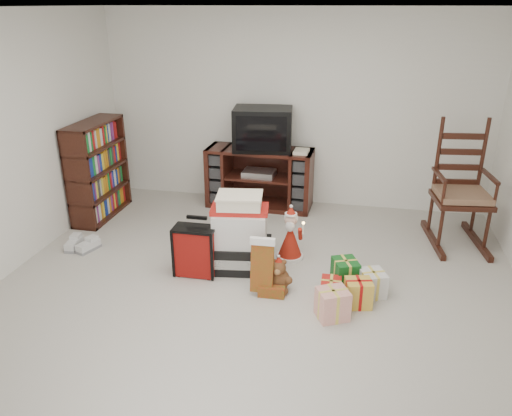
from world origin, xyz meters
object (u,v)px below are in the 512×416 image
(red_suitcase, at_px, (195,251))
(gift_cluster, at_px, (346,288))
(teddy_bear, at_px, (279,276))
(mrs_claus_figurine, at_px, (235,248))
(rocking_chair, at_px, (460,200))
(crt_television, at_px, (263,129))
(tv_stand, at_px, (260,178))
(bookshelf, at_px, (98,172))
(santa_figurine, at_px, (290,238))
(gift_pile, at_px, (240,237))
(sneaker_pair, at_px, (81,245))

(red_suitcase, relative_size, gift_cluster, 0.79)
(teddy_bear, xyz_separation_m, mrs_claus_figurine, (-0.50, 0.32, 0.08))
(rocking_chair, relative_size, crt_television, 1.84)
(tv_stand, xyz_separation_m, teddy_bear, (0.60, -2.04, -0.25))
(crt_television, bearing_deg, bookshelf, -166.66)
(santa_figurine, distance_m, mrs_claus_figurine, 0.61)
(tv_stand, distance_m, mrs_claus_figurine, 1.73)
(mrs_claus_figurine, bearing_deg, gift_pile, 27.35)
(teddy_bear, distance_m, crt_television, 2.30)
(tv_stand, xyz_separation_m, crt_television, (0.04, -0.01, 0.66))
(red_suitcase, distance_m, teddy_bear, 0.87)
(rocking_chair, height_order, red_suitcase, rocking_chair)
(bookshelf, xyz_separation_m, mrs_claus_figurine, (2.01, -1.00, -0.36))
(teddy_bear, distance_m, mrs_claus_figurine, 0.60)
(gift_pile, bearing_deg, rocking_chair, 18.39)
(tv_stand, distance_m, crt_television, 0.66)
(tv_stand, relative_size, gift_pile, 1.77)
(gift_cluster, bearing_deg, tv_stand, 120.44)
(bookshelf, distance_m, mrs_claus_figurine, 2.27)
(tv_stand, relative_size, gift_cluster, 1.83)
(sneaker_pair, xyz_separation_m, gift_cluster, (2.90, -0.42, 0.07))
(mrs_claus_figurine, bearing_deg, sneaker_pair, 178.21)
(bookshelf, bearing_deg, teddy_bear, -27.86)
(red_suitcase, xyz_separation_m, crt_television, (0.30, 1.92, 0.79))
(santa_figurine, distance_m, crt_television, 1.71)
(tv_stand, bearing_deg, santa_figurine, -64.35)
(mrs_claus_figurine, bearing_deg, crt_television, 91.92)
(bookshelf, xyz_separation_m, crt_television, (1.95, 0.71, 0.47))
(rocking_chair, distance_m, gift_cluster, 1.95)
(gift_cluster, distance_m, crt_television, 2.57)
(bookshelf, distance_m, sneaker_pair, 1.11)
(sneaker_pair, bearing_deg, rocking_chair, 18.95)
(red_suitcase, height_order, mrs_claus_figurine, red_suitcase)
(tv_stand, bearing_deg, sneaker_pair, -133.27)
(rocking_chair, distance_m, santa_figurine, 1.98)
(gift_cluster, xyz_separation_m, crt_television, (-1.19, 2.08, 0.94))
(crt_television, bearing_deg, teddy_bear, -81.43)
(red_suitcase, distance_m, santa_figurine, 1.02)
(gift_pile, bearing_deg, gift_cluster, -27.77)
(santa_figurine, bearing_deg, sneaker_pair, -173.25)
(tv_stand, height_order, gift_cluster, tv_stand)
(santa_figurine, bearing_deg, tv_stand, 113.73)
(gift_cluster, bearing_deg, crt_television, 119.71)
(teddy_bear, bearing_deg, red_suitcase, 172.36)
(sneaker_pair, xyz_separation_m, crt_television, (1.72, 1.66, 1.00))
(red_suitcase, relative_size, mrs_claus_figurine, 1.05)
(sneaker_pair, distance_m, gift_cluster, 2.94)
(tv_stand, bearing_deg, mrs_claus_figurine, -84.82)
(tv_stand, relative_size, teddy_bear, 4.39)
(gift_pile, bearing_deg, mrs_claus_figurine, -160.72)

